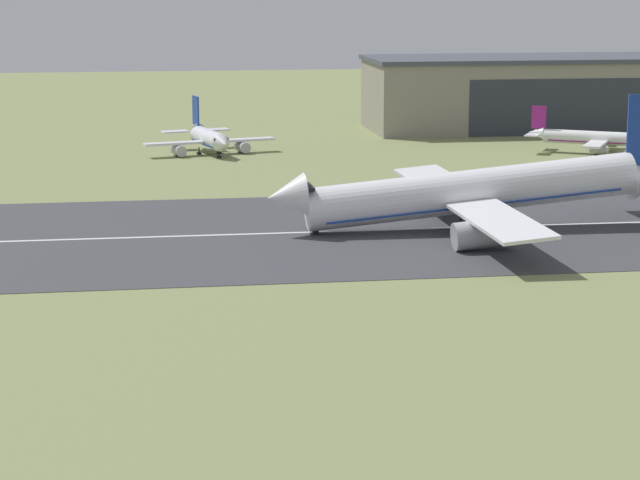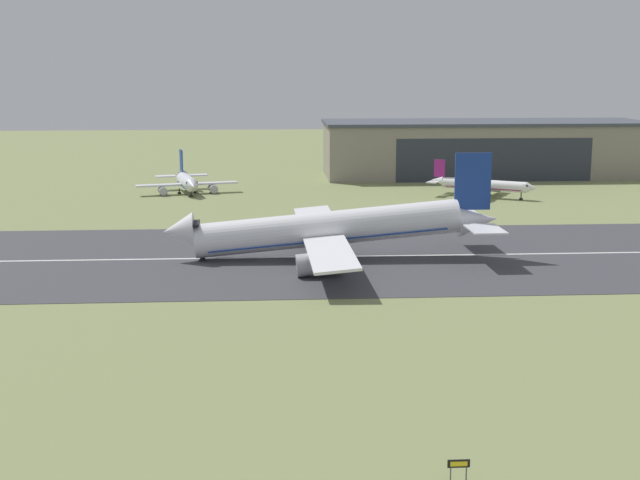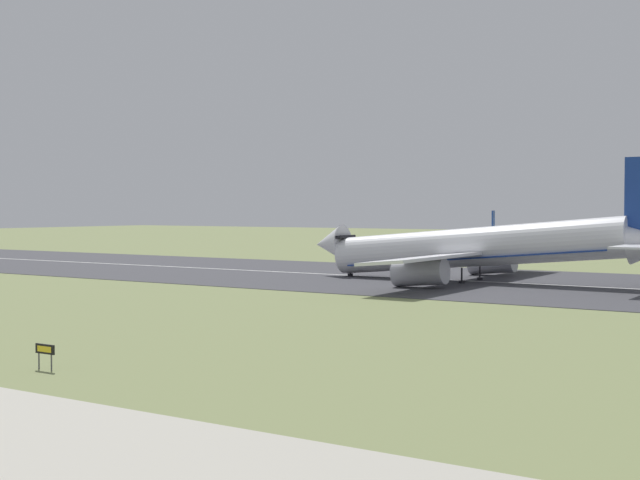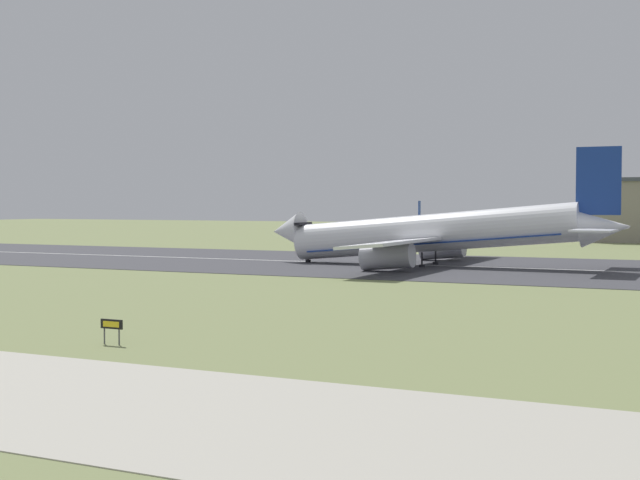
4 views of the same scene
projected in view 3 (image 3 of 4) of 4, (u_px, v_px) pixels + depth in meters
ground_plane at (198, 324)px, 79.45m from camera, size 670.70×670.70×0.00m
runway_strip at (459, 281)px, 126.31m from camera, size 430.70×52.17×0.06m
runway_centreline at (459, 280)px, 126.31m from camera, size 387.63×0.70×0.01m
airplane_landing at (476, 248)px, 123.70m from camera, size 53.96×52.42×16.78m
airplane_parked_east at (488, 242)px, 201.43m from camera, size 24.11×20.79×9.79m
runway_sign at (45, 351)px, 56.68m from camera, size 1.70×0.13×1.65m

